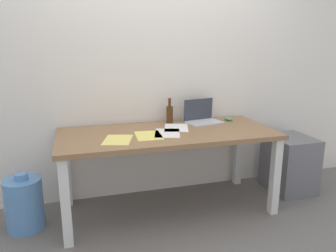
% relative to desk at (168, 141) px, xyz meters
% --- Properties ---
extents(ground_plane, '(8.00, 8.00, 0.00)m').
position_rel_desk_xyz_m(ground_plane, '(0.00, 0.00, -0.65)').
color(ground_plane, slate).
extents(back_wall, '(5.20, 0.08, 2.60)m').
position_rel_desk_xyz_m(back_wall, '(0.00, 0.46, 0.65)').
color(back_wall, silver).
rests_on(back_wall, ground).
extents(desk, '(1.87, 0.80, 0.73)m').
position_rel_desk_xyz_m(desk, '(0.00, 0.00, 0.00)').
color(desk, olive).
rests_on(desk, ground).
extents(laptop_right, '(0.36, 0.28, 0.22)m').
position_rel_desk_xyz_m(laptop_right, '(0.41, 0.23, 0.14)').
color(laptop_right, silver).
rests_on(laptop_right, desk).
extents(beer_bottle, '(0.06, 0.06, 0.24)m').
position_rel_desk_xyz_m(beer_bottle, '(0.11, 0.31, 0.18)').
color(beer_bottle, '#47280F').
rests_on(beer_bottle, desk).
extents(computer_mouse, '(0.08, 0.11, 0.03)m').
position_rel_desk_xyz_m(computer_mouse, '(0.70, 0.24, 0.10)').
color(computer_mouse, '#4C9E56').
rests_on(computer_mouse, desk).
extents(paper_sheet_front_left, '(0.29, 0.34, 0.00)m').
position_rel_desk_xyz_m(paper_sheet_front_left, '(-0.45, -0.14, 0.09)').
color(paper_sheet_front_left, '#F4E06B').
rests_on(paper_sheet_front_left, desk).
extents(paper_sheet_center, '(0.29, 0.34, 0.00)m').
position_rel_desk_xyz_m(paper_sheet_center, '(-0.02, -0.05, 0.09)').
color(paper_sheet_center, white).
rests_on(paper_sheet_center, desk).
extents(paper_yellow_folder, '(0.23, 0.31, 0.00)m').
position_rel_desk_xyz_m(paper_yellow_folder, '(-0.19, -0.08, 0.09)').
color(paper_yellow_folder, '#F4E06B').
rests_on(paper_yellow_folder, desk).
extents(paper_sheet_near_back, '(0.29, 0.35, 0.00)m').
position_rel_desk_xyz_m(paper_sheet_near_back, '(0.11, 0.11, 0.09)').
color(paper_sheet_near_back, white).
rests_on(paper_sheet_near_back, desk).
extents(water_cooler_jug, '(0.30, 0.30, 0.48)m').
position_rel_desk_xyz_m(water_cooler_jug, '(-1.21, 0.01, -0.43)').
color(water_cooler_jug, '#598CC6').
rests_on(water_cooler_jug, ground).
extents(filing_cabinet, '(0.40, 0.48, 0.57)m').
position_rel_desk_xyz_m(filing_cabinet, '(1.31, 0.05, -0.36)').
color(filing_cabinet, slate).
rests_on(filing_cabinet, ground).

